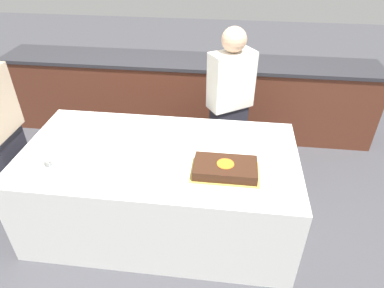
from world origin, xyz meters
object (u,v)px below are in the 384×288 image
at_px(plate_stack, 99,142).
at_px(person_cutting_cake, 229,106).
at_px(wine_glass, 46,156).
at_px(person_seated_left, 1,135).
at_px(cake, 225,168).

relative_size(plate_stack, person_cutting_cake, 0.13).
bearing_deg(wine_glass, plate_stack, 48.42).
relative_size(wine_glass, person_seated_left, 0.10).
bearing_deg(person_cutting_cake, wine_glass, 5.82).
height_order(plate_stack, wine_glass, wine_glass).
distance_m(plate_stack, wine_glass, 0.42).
xyz_separation_m(wine_glass, person_seated_left, (-0.55, 0.29, -0.05)).
xyz_separation_m(person_cutting_cake, person_seated_left, (-1.84, -0.79, 0.02)).
bearing_deg(plate_stack, person_cutting_cake, 36.98).
xyz_separation_m(plate_stack, wine_glass, (-0.28, -0.31, 0.07)).
relative_size(cake, plate_stack, 2.53).
bearing_deg(wine_glass, person_cutting_cake, 39.80).
bearing_deg(person_seated_left, plate_stack, -88.56).
distance_m(wine_glass, person_cutting_cake, 1.69).
distance_m(cake, person_seated_left, 1.85).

